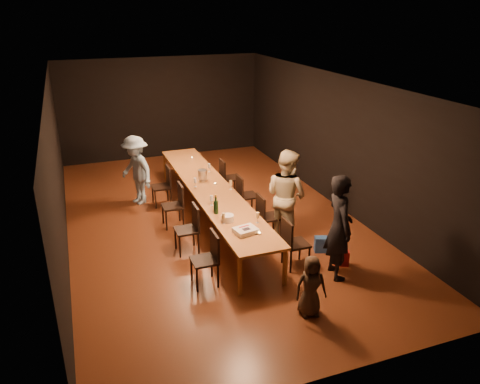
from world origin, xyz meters
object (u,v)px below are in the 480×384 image
object	(u,v)px
chair_right_3	(230,178)
woman_birthday	(339,227)
chair_right_1	(269,216)
chair_right_0	(296,243)
birthday_cake	(246,231)
plate_stack	(228,218)
table	(211,190)
champagne_bottle	(216,204)
chair_right_2	(247,195)
child	(311,286)
ice_bucket	(203,175)
chair_left_0	(204,260)
man_blue	(136,170)
chair_left_1	(186,229)
chair_left_3	(161,186)
woman_tan	(286,195)
chair_left_2	(172,206)

from	to	relation	value
chair_right_3	woman_birthday	size ratio (longest dim) A/B	0.50
chair_right_1	chair_right_0	bearing A→B (deg)	-0.00
birthday_cake	plate_stack	size ratio (longest dim) A/B	1.95
table	champagne_bottle	xyz separation A→B (m)	(-0.29, -1.29, 0.24)
plate_stack	champagne_bottle	size ratio (longest dim) A/B	0.58
woman_birthday	chair_right_1	bearing A→B (deg)	26.60
chair_right_2	plate_stack	xyz separation A→B (m)	(-1.04, -1.70, 0.35)
child	ice_bucket	size ratio (longest dim) A/B	4.24
chair_left_0	birthday_cake	bearing A→B (deg)	-78.77
table	chair_right_0	bearing A→B (deg)	-70.50
child	man_blue	bearing A→B (deg)	118.96
chair_left_0	plate_stack	distance (m)	1.02
table	chair_left_1	xyz separation A→B (m)	(-0.85, -1.20, -0.24)
birthday_cake	champagne_bottle	size ratio (longest dim) A/B	1.14
chair_left_3	chair_right_0	bearing A→B (deg)	-154.72
chair_right_3	man_blue	bearing A→B (deg)	-98.11
chair_right_2	plate_stack	distance (m)	2.02
chair_right_0	chair_left_1	size ratio (longest dim) A/B	1.00
table	chair_right_2	size ratio (longest dim) A/B	6.45
chair_right_3	plate_stack	size ratio (longest dim) A/B	4.20
chair_right_0	woman_tan	size ratio (longest dim) A/B	0.50
chair_right_2	woman_birthday	distance (m)	3.00
chair_left_3	champagne_bottle	bearing A→B (deg)	-167.25
table	champagne_bottle	bearing A→B (deg)	-102.51
chair_right_1	ice_bucket	size ratio (longest dim) A/B	4.03
chair_right_3	child	xyz separation A→B (m)	(-0.43, -4.94, 0.02)
chair_left_0	man_blue	distance (m)	3.96
table	chair_right_1	bearing A→B (deg)	-54.69
chair_right_3	woman_birthday	distance (m)	4.17
chair_right_3	woman_birthday	xyz separation A→B (m)	(0.53, -4.11, 0.47)
chair_left_3	woman_birthday	bearing A→B (deg)	-151.59
champagne_bottle	chair_right_3	bearing A→B (deg)	65.48
champagne_bottle	ice_bucket	distance (m)	1.86
chair_right_0	child	xyz separation A→B (m)	(-0.43, -1.34, 0.02)
woman_birthday	chair_right_2	bearing A→B (deg)	19.78
chair_right_3	child	distance (m)	4.96
chair_right_2	chair_left_1	bearing A→B (deg)	-54.78
champagne_bottle	ice_bucket	world-z (taller)	champagne_bottle
chair_right_3	plate_stack	distance (m)	3.10
chair_right_1	chair_left_0	xyz separation A→B (m)	(-1.70, -1.20, 0.00)
table	man_blue	distance (m)	2.03
chair_right_0	child	world-z (taller)	child
chair_right_0	ice_bucket	bearing A→B (deg)	-163.59
ice_bucket	chair_left_3	bearing A→B (deg)	141.97
chair_left_1	woman_tan	xyz separation A→B (m)	(2.00, -0.13, 0.46)
chair_left_0	chair_left_2	distance (m)	2.40
chair_right_1	child	size ratio (longest dim) A/B	0.95
chair_left_3	champagne_bottle	size ratio (longest dim) A/B	2.45
chair_left_3	ice_bucket	distance (m)	1.13
chair_left_1	woman_birthday	xyz separation A→B (m)	(2.23, -1.71, 0.47)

